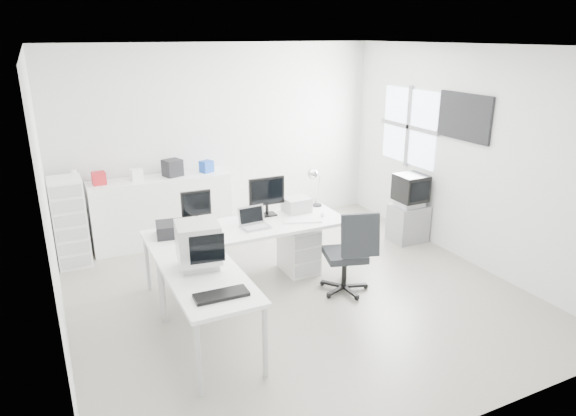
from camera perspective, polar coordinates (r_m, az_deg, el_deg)
name	(u,v)px	position (r m, az deg, el deg)	size (l,w,h in m)	color
floor	(295,292)	(6.17, 0.82, -9.36)	(5.00, 5.00, 0.01)	#B9B5A6
ceiling	(297,46)	(5.44, 0.96, 17.60)	(5.00, 5.00, 0.01)	white
back_wall	(222,139)	(7.90, -7.36, 7.63)	(5.00, 0.02, 2.80)	silver
left_wall	(48,212)	(5.09, -25.15, -0.37)	(0.02, 5.00, 2.80)	silver
right_wall	(467,156)	(7.10, 19.31, 5.44)	(0.02, 5.00, 2.80)	silver
window	(409,127)	(7.92, 13.26, 8.78)	(0.02, 1.20, 1.10)	white
wall_picture	(464,117)	(7.06, 19.01, 9.55)	(0.04, 0.90, 0.60)	black
main_desk	(249,255)	(6.25, -4.33, -5.22)	(2.40, 0.80, 0.75)	white
side_desk	(209,313)	(5.08, -8.73, -11.46)	(0.70, 1.40, 0.75)	white
drawer_pedestal	(299,249)	(6.59, 1.20, -4.58)	(0.40, 0.50, 0.60)	white
inkjet_printer	(175,229)	(5.94, -12.44, -2.27)	(0.41, 0.32, 0.15)	black
lcd_monitor_small	(196,209)	(6.10, -10.15, -0.10)	(0.35, 0.20, 0.44)	black
lcd_monitor_large	(267,197)	(6.37, -2.38, 1.23)	(0.46, 0.19, 0.48)	black
laptop	(255,219)	(6.00, -3.65, -1.19)	(0.35, 0.36, 0.23)	#B7B7BA
white_keyboard	(303,221)	(6.23, 1.66, -1.44)	(0.46, 0.14, 0.02)	white
white_mouse	(322,215)	(6.40, 3.84, -0.74)	(0.06, 0.06, 0.06)	white
laser_printer	(297,205)	(6.55, 0.95, 0.37)	(0.32, 0.27, 0.18)	#B6B6B6
desk_lamp	(318,190)	(6.74, 3.31, 2.03)	(0.15, 0.15, 0.44)	silver
crt_monitor	(198,244)	(5.02, -9.95, -3.91)	(0.44, 0.44, 0.51)	#B7B7BA
black_keyboard	(221,295)	(4.55, -7.43, -9.55)	(0.47, 0.19, 0.03)	black
office_chair	(345,251)	(6.03, 6.36, -4.74)	(0.59, 0.59, 1.03)	#212426
tv_cabinet	(408,223)	(7.75, 13.18, -1.63)	(0.50, 0.41, 0.54)	gray
crt_tv	(411,191)	(7.59, 13.46, 1.88)	(0.50, 0.48, 0.45)	black
sideboard	(162,210)	(7.63, -13.84, -0.25)	(1.97, 0.49, 0.98)	white
clutter_box_a	(99,178)	(7.36, -20.27, 3.12)	(0.17, 0.15, 0.17)	red
clutter_box_b	(137,175)	(7.42, -16.44, 3.58)	(0.16, 0.13, 0.16)	white
clutter_box_c	(172,168)	(7.50, -12.71, 4.38)	(0.24, 0.22, 0.24)	black
clutter_box_d	(206,166)	(7.63, -9.04, 4.59)	(0.17, 0.15, 0.17)	#1741A4
clutter_bottle	(75,178)	(7.37, -22.63, 3.05)	(0.07, 0.07, 0.22)	white
filing_cabinet	(70,222)	(7.27, -23.07, -1.44)	(0.41, 0.49, 1.17)	white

